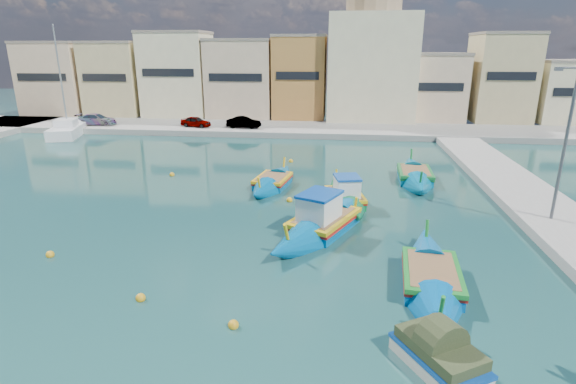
% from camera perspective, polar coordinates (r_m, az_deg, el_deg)
% --- Properties ---
extents(ground, '(160.00, 160.00, 0.00)m').
position_cam_1_polar(ground, '(20.07, -13.64, -8.61)').
color(ground, '#113234').
rests_on(ground, ground).
extents(north_quay, '(80.00, 8.00, 0.60)m').
position_cam_1_polar(north_quay, '(49.95, -1.05, 8.01)').
color(north_quay, gray).
rests_on(north_quay, ground).
extents(north_townhouses, '(83.20, 7.87, 10.19)m').
position_cam_1_polar(north_townhouses, '(56.27, 6.92, 13.80)').
color(north_townhouses, beige).
rests_on(north_townhouses, ground).
extents(church_block, '(10.00, 10.00, 19.10)m').
position_cam_1_polar(church_block, '(56.87, 10.56, 17.13)').
color(church_block, beige).
rests_on(church_block, ground).
extents(quay_street_lamp, '(1.18, 0.16, 8.00)m').
position_cam_1_polar(quay_street_lamp, '(25.57, 31.63, 5.19)').
color(quay_street_lamp, '#595B60').
rests_on(quay_street_lamp, ground).
extents(parked_cars, '(20.79, 2.14, 1.24)m').
position_cam_1_polar(parked_cars, '(51.72, -15.75, 8.70)').
color(parked_cars, '#4C1919').
rests_on(parked_cars, north_quay).
extents(luzzu_turquoise_cabin, '(6.23, 10.11, 3.25)m').
position_cam_1_polar(luzzu_turquoise_cabin, '(22.68, 4.56, -3.91)').
color(luzzu_turquoise_cabin, '#005E9B').
rests_on(luzzu_turquoise_cabin, ground).
extents(luzzu_blue_cabin, '(3.36, 7.96, 2.74)m').
position_cam_1_polar(luzzu_blue_cabin, '(26.63, 7.24, -0.80)').
color(luzzu_blue_cabin, '#0A713E').
rests_on(luzzu_blue_cabin, ground).
extents(luzzu_cyan_mid, '(2.56, 9.14, 2.67)m').
position_cam_1_polar(luzzu_cyan_mid, '(32.41, 15.79, 1.93)').
color(luzzu_cyan_mid, '#006A99').
rests_on(luzzu_cyan_mid, ground).
extents(luzzu_green, '(3.10, 7.68, 2.35)m').
position_cam_1_polar(luzzu_green, '(29.85, -1.95, 1.21)').
color(luzzu_green, '#005D98').
rests_on(luzzu_green, ground).
extents(luzzu_blue_south, '(2.93, 9.15, 2.59)m').
position_cam_1_polar(luzzu_blue_south, '(18.45, 17.72, -10.50)').
color(luzzu_blue_south, '#005FAD').
rests_on(luzzu_blue_south, ground).
extents(tender_near, '(2.70, 3.15, 1.37)m').
position_cam_1_polar(tender_near, '(14.23, 18.64, -19.10)').
color(tender_near, beige).
rests_on(tender_near, ground).
extents(yacht_north, '(5.04, 9.30, 11.96)m').
position_cam_1_polar(yacht_north, '(54.35, -25.70, 7.25)').
color(yacht_north, white).
rests_on(yacht_north, ground).
extents(mooring_buoys, '(23.11, 22.99, 0.36)m').
position_cam_1_polar(mooring_buoys, '(23.82, -4.59, -3.64)').
color(mooring_buoys, gold).
rests_on(mooring_buoys, ground).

